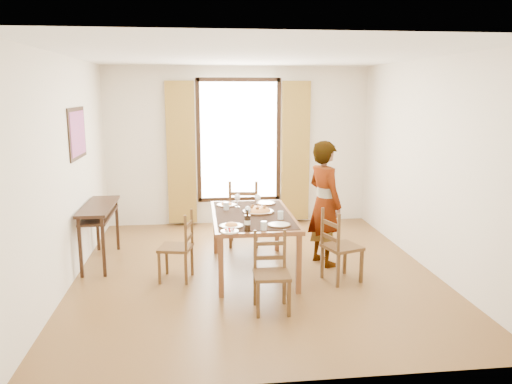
{
  "coord_description": "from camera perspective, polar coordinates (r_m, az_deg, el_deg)",
  "views": [
    {
      "loc": [
        -0.7,
        -6.05,
        2.28
      ],
      "look_at": [
        0.04,
        0.23,
        1.0
      ],
      "focal_mm": 35.0,
      "sensor_mm": 36.0,
      "label": 1
    }
  ],
  "objects": [
    {
      "name": "plate_sw",
      "position": [
        5.73,
        -2.83,
        -3.72
      ],
      "size": [
        0.27,
        0.27,
        0.05
      ],
      "primitive_type": null,
      "color": "silver",
      "rests_on": "dining_table"
    },
    {
      "name": "wine_bottle",
      "position": [
        5.53,
        -0.99,
        -3.23
      ],
      "size": [
        0.07,
        0.07,
        0.25
      ],
      "primitive_type": null,
      "color": "black",
      "rests_on": "dining_table"
    },
    {
      "name": "tumbler_c",
      "position": [
        5.58,
        0.89,
        -3.87
      ],
      "size": [
        0.07,
        0.07,
        0.1
      ],
      "primitive_type": "cylinder",
      "color": "silver",
      "rests_on": "dining_table"
    },
    {
      "name": "plate_ne",
      "position": [
        6.87,
        1.1,
        -1.14
      ],
      "size": [
        0.27,
        0.27,
        0.05
      ],
      "primitive_type": null,
      "color": "silver",
      "rests_on": "dining_table"
    },
    {
      "name": "chair_south",
      "position": [
        5.31,
        1.76,
        -9.41
      ],
      "size": [
        0.38,
        0.38,
        0.84
      ],
      "rotation": [
        0.0,
        0.0,
        -0.02
      ],
      "color": "brown",
      "rests_on": "ground"
    },
    {
      "name": "man",
      "position": [
        6.64,
        7.83,
        -1.29
      ],
      "size": [
        0.87,
        0.8,
        1.66
      ],
      "primitive_type": "imported",
      "rotation": [
        0.0,
        0.0,
        1.94
      ],
      "color": "gray",
      "rests_on": "ground"
    },
    {
      "name": "plate_se",
      "position": [
        5.77,
        2.69,
        -3.61
      ],
      "size": [
        0.27,
        0.27,
        0.05
      ],
      "primitive_type": null,
      "color": "silver",
      "rests_on": "dining_table"
    },
    {
      "name": "chair_north",
      "position": [
        7.45,
        -1.44,
        -2.63
      ],
      "size": [
        0.49,
        0.49,
        1.0
      ],
      "rotation": [
        0.0,
        0.0,
        3.02
      ],
      "color": "brown",
      "rests_on": "ground"
    },
    {
      "name": "plate_nw",
      "position": [
        6.78,
        -3.38,
        -1.34
      ],
      "size": [
        0.27,
        0.27,
        0.05
      ],
      "primitive_type": null,
      "color": "silver",
      "rests_on": "dining_table"
    },
    {
      "name": "room_shell",
      "position": [
        6.26,
        -0.26,
        4.68
      ],
      "size": [
        4.6,
        5.1,
        2.74
      ],
      "color": "silver",
      "rests_on": "ground"
    },
    {
      "name": "chair_west",
      "position": [
        6.2,
        -8.89,
        -6.38
      ],
      "size": [
        0.45,
        0.45,
        0.86
      ],
      "rotation": [
        0.0,
        0.0,
        -1.79
      ],
      "color": "brown",
      "rests_on": "ground"
    },
    {
      "name": "wine_glass_b",
      "position": [
        6.63,
        0.21,
        -1.03
      ],
      "size": [
        0.08,
        0.08,
        0.18
      ],
      "primitive_type": null,
      "color": "white",
      "rests_on": "dining_table"
    },
    {
      "name": "pasta_platter",
      "position": [
        6.37,
        0.25,
        -1.93
      ],
      "size": [
        0.4,
        0.4,
        0.1
      ],
      "primitive_type": null,
      "color": "#C76719",
      "rests_on": "dining_table"
    },
    {
      "name": "caprese_plate",
      "position": [
        5.52,
        -3.03,
        -4.39
      ],
      "size": [
        0.2,
        0.2,
        0.04
      ],
      "primitive_type": null,
      "color": "silver",
      "rests_on": "dining_table"
    },
    {
      "name": "tumbler_b",
      "position": [
        6.54,
        -3.43,
        -1.61
      ],
      "size": [
        0.07,
        0.07,
        0.1
      ],
      "primitive_type": "cylinder",
      "color": "silver",
      "rests_on": "dining_table"
    },
    {
      "name": "console_table",
      "position": [
        6.97,
        -17.52,
        -2.34
      ],
      "size": [
        0.38,
        1.2,
        0.8
      ],
      "color": "black",
      "rests_on": "ground"
    },
    {
      "name": "ground",
      "position": [
        6.5,
        -0.08,
        -9.08
      ],
      "size": [
        5.0,
        5.0,
        0.0
      ],
      "primitive_type": "plane",
      "color": "brown",
      "rests_on": "ground"
    },
    {
      "name": "dining_table",
      "position": [
        6.32,
        -0.41,
        -3.12
      ],
      "size": [
        1.0,
        1.68,
        0.76
      ],
      "color": "brown",
      "rests_on": "ground"
    },
    {
      "name": "wine_glass_a",
      "position": [
        5.96,
        -0.96,
        -2.46
      ],
      "size": [
        0.08,
        0.08,
        0.18
      ],
      "primitive_type": null,
      "color": "white",
      "rests_on": "dining_table"
    },
    {
      "name": "tumbler_a",
      "position": [
        6.06,
        2.81,
        -2.66
      ],
      "size": [
        0.07,
        0.07,
        0.1
      ],
      "primitive_type": "cylinder",
      "color": "silver",
      "rests_on": "dining_table"
    },
    {
      "name": "chair_east",
      "position": [
        6.16,
        9.56,
        -6.32
      ],
      "size": [
        0.5,
        0.5,
        0.9
      ],
      "rotation": [
        0.0,
        0.0,
        1.9
      ],
      "color": "brown",
      "rests_on": "ground"
    },
    {
      "name": "wine_glass_c",
      "position": [
        6.66,
        -2.15,
        -0.97
      ],
      "size": [
        0.08,
        0.08,
        0.18
      ],
      "primitive_type": null,
      "color": "white",
      "rests_on": "dining_table"
    }
  ]
}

